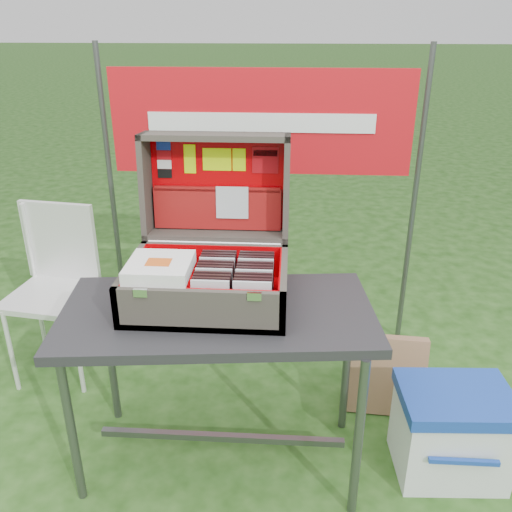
# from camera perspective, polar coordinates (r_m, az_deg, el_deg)

# --- Properties ---
(ground) EXTENTS (80.00, 80.00, 0.00)m
(ground) POSITION_cam_1_polar(r_m,az_deg,el_deg) (2.56, -1.09, -21.08)
(ground) COLOR #1A410F
(ground) RESTS_ON ground
(table) EXTENTS (1.28, 0.73, 0.76)m
(table) POSITION_cam_1_polar(r_m,az_deg,el_deg) (2.34, -3.79, -13.76)
(table) COLOR #232325
(table) RESTS_ON ground
(table_top) EXTENTS (1.28, 0.73, 0.04)m
(table_top) POSITION_cam_1_polar(r_m,az_deg,el_deg) (2.14, -4.05, -6.10)
(table_top) COLOR #232325
(table_top) RESTS_ON ground
(table_leg_fl) EXTENTS (0.04, 0.04, 0.72)m
(table_leg_fl) POSITION_cam_1_polar(r_m,az_deg,el_deg) (2.31, -18.91, -16.66)
(table_leg_fl) COLOR #59595B
(table_leg_fl) RESTS_ON ground
(table_leg_fr) EXTENTS (0.04, 0.04, 0.72)m
(table_leg_fr) POSITION_cam_1_polar(r_m,az_deg,el_deg) (2.17, 10.70, -18.52)
(table_leg_fr) COLOR #59595B
(table_leg_fr) RESTS_ON ground
(table_leg_bl) EXTENTS (0.04, 0.04, 0.72)m
(table_leg_bl) POSITION_cam_1_polar(r_m,az_deg,el_deg) (2.67, -15.09, -9.98)
(table_leg_bl) COLOR #59595B
(table_leg_bl) RESTS_ON ground
(table_leg_br) EXTENTS (0.04, 0.04, 0.72)m
(table_leg_br) POSITION_cam_1_polar(r_m,az_deg,el_deg) (2.55, 9.52, -11.09)
(table_leg_br) COLOR #59595B
(table_leg_br) RESTS_ON ground
(table_brace) EXTENTS (1.07, 0.03, 0.03)m
(table_brace) POSITION_cam_1_polar(r_m,az_deg,el_deg) (2.51, -3.62, -18.49)
(table_brace) COLOR #59595B
(table_brace) RESTS_ON ground
(suitcase) EXTENTS (0.63, 0.61, 0.61)m
(suitcase) POSITION_cam_1_polar(r_m,az_deg,el_deg) (2.11, -5.14, 3.07)
(suitcase) COLOR #4C463C
(suitcase) RESTS_ON table
(suitcase_base_bottom) EXTENTS (0.63, 0.45, 0.02)m
(suitcase_base_bottom) POSITION_cam_1_polar(r_m,az_deg,el_deg) (2.17, -5.09, -4.69)
(suitcase_base_bottom) COLOR #4C463C
(suitcase_base_bottom) RESTS_ON table_top
(suitcase_base_wall_front) EXTENTS (0.63, 0.02, 0.17)m
(suitcase_base_wall_front) POSITION_cam_1_polar(r_m,az_deg,el_deg) (1.96, -6.07, -5.81)
(suitcase_base_wall_front) COLOR #4C463C
(suitcase_base_wall_front) RESTS_ON table_top
(suitcase_base_wall_back) EXTENTS (0.63, 0.02, 0.17)m
(suitcase_base_wall_back) POSITION_cam_1_polar(r_m,az_deg,el_deg) (2.33, -4.39, -0.66)
(suitcase_base_wall_back) COLOR #4C463C
(suitcase_base_wall_back) RESTS_ON table_top
(suitcase_base_wall_left) EXTENTS (0.02, 0.45, 0.17)m
(suitcase_base_wall_left) POSITION_cam_1_polar(r_m,az_deg,el_deg) (2.21, -12.92, -2.71)
(suitcase_base_wall_left) COLOR #4C463C
(suitcase_base_wall_left) RESTS_ON table_top
(suitcase_base_wall_right) EXTENTS (0.02, 0.45, 0.17)m
(suitcase_base_wall_right) POSITION_cam_1_polar(r_m,az_deg,el_deg) (2.12, 2.94, -3.26)
(suitcase_base_wall_right) COLOR #4C463C
(suitcase_base_wall_right) RESTS_ON table_top
(suitcase_liner_floor) EXTENTS (0.58, 0.40, 0.01)m
(suitcase_liner_floor) POSITION_cam_1_polar(r_m,az_deg,el_deg) (2.17, -5.10, -4.34)
(suitcase_liner_floor) COLOR #C5000A
(suitcase_liner_floor) RESTS_ON suitcase_base_bottom
(suitcase_latch_left) EXTENTS (0.05, 0.01, 0.03)m
(suitcase_latch_left) POSITION_cam_1_polar(r_m,az_deg,el_deg) (1.95, -12.07, -3.82)
(suitcase_latch_left) COLOR silver
(suitcase_latch_left) RESTS_ON suitcase_base_wall_front
(suitcase_latch_right) EXTENTS (0.05, 0.01, 0.03)m
(suitcase_latch_right) POSITION_cam_1_polar(r_m,az_deg,el_deg) (1.89, -0.18, -4.28)
(suitcase_latch_right) COLOR silver
(suitcase_latch_right) RESTS_ON suitcase_base_wall_front
(suitcase_hinge) EXTENTS (0.56, 0.02, 0.02)m
(suitcase_hinge) POSITION_cam_1_polar(r_m,az_deg,el_deg) (2.31, -4.42, 1.37)
(suitcase_hinge) COLOR silver
(suitcase_hinge) RESTS_ON suitcase_base_wall_back
(suitcase_lid_back) EXTENTS (0.63, 0.06, 0.45)m
(suitcase_lid_back) POSITION_cam_1_polar(r_m,az_deg,el_deg) (2.40, -4.01, 7.61)
(suitcase_lid_back) COLOR #4C463C
(suitcase_lid_back) RESTS_ON suitcase_base_wall_back
(suitcase_lid_rim_far) EXTENTS (0.63, 0.17, 0.04)m
(suitcase_lid_rim_far) POSITION_cam_1_polar(r_m,az_deg,el_deg) (2.29, -4.35, 12.42)
(suitcase_lid_rim_far) COLOR #4C463C
(suitcase_lid_rim_far) RESTS_ON suitcase_lid_back
(suitcase_lid_rim_near) EXTENTS (0.63, 0.17, 0.04)m
(suitcase_lid_rim_near) POSITION_cam_1_polar(r_m,az_deg,el_deg) (2.38, -4.15, 2.27)
(suitcase_lid_rim_near) COLOR #4C463C
(suitcase_lid_rim_near) RESTS_ON suitcase_lid_back
(suitcase_lid_rim_left) EXTENTS (0.02, 0.20, 0.46)m
(suitcase_lid_rim_left) POSITION_cam_1_polar(r_m,az_deg,el_deg) (2.39, -11.48, 7.26)
(suitcase_lid_rim_left) COLOR #4C463C
(suitcase_lid_rim_left) RESTS_ON suitcase_lid_back
(suitcase_lid_rim_right) EXTENTS (0.02, 0.20, 0.46)m
(suitcase_lid_rim_right) POSITION_cam_1_polar(r_m,az_deg,el_deg) (2.31, 3.24, 7.12)
(suitcase_lid_rim_right) COLOR #4C463C
(suitcase_lid_rim_right) RESTS_ON suitcase_lid_back
(suitcase_lid_liner) EXTENTS (0.57, 0.04, 0.39)m
(suitcase_lid_liner) POSITION_cam_1_polar(r_m,az_deg,el_deg) (2.38, -4.06, 7.53)
(suitcase_lid_liner) COLOR #C5000A
(suitcase_lid_liner) RESTS_ON suitcase_lid_back
(suitcase_liner_wall_front) EXTENTS (0.58, 0.01, 0.14)m
(suitcase_liner_wall_front) POSITION_cam_1_polar(r_m,az_deg,el_deg) (1.96, -6.02, -5.28)
(suitcase_liner_wall_front) COLOR #C5000A
(suitcase_liner_wall_front) RESTS_ON suitcase_base_bottom
(suitcase_liner_wall_back) EXTENTS (0.58, 0.01, 0.14)m
(suitcase_liner_wall_back) POSITION_cam_1_polar(r_m,az_deg,el_deg) (2.31, -4.45, -0.54)
(suitcase_liner_wall_back) COLOR #C5000A
(suitcase_liner_wall_back) RESTS_ON suitcase_base_bottom
(suitcase_liner_wall_left) EXTENTS (0.01, 0.40, 0.14)m
(suitcase_liner_wall_left) POSITION_cam_1_polar(r_m,az_deg,el_deg) (2.20, -12.57, -2.44)
(suitcase_liner_wall_left) COLOR #C5000A
(suitcase_liner_wall_left) RESTS_ON suitcase_base_bottom
(suitcase_liner_wall_right) EXTENTS (0.01, 0.40, 0.14)m
(suitcase_liner_wall_right) POSITION_cam_1_polar(r_m,az_deg,el_deg) (2.11, 2.53, -2.95)
(suitcase_liner_wall_right) COLOR #C5000A
(suitcase_liner_wall_right) RESTS_ON suitcase_base_bottom
(suitcase_lid_pocket) EXTENTS (0.56, 0.05, 0.18)m
(suitcase_lid_pocket) POSITION_cam_1_polar(r_m,az_deg,el_deg) (2.39, -4.07, 4.98)
(suitcase_lid_pocket) COLOR maroon
(suitcase_lid_pocket) RESTS_ON suitcase_lid_liner
(suitcase_pocket_edge) EXTENTS (0.55, 0.02, 0.02)m
(suitcase_pocket_edge) POSITION_cam_1_polar(r_m,az_deg,el_deg) (2.36, -4.13, 7.05)
(suitcase_pocket_edge) COLOR maroon
(suitcase_pocket_edge) RESTS_ON suitcase_lid_pocket
(suitcase_pocket_cd) EXTENTS (0.14, 0.02, 0.14)m
(suitcase_pocket_cd) POSITION_cam_1_polar(r_m,az_deg,el_deg) (2.36, -2.52, 5.64)
(suitcase_pocket_cd) COLOR silver
(suitcase_pocket_cd) RESTS_ON suitcase_lid_pocket
(lid_sticker_cc_a) EXTENTS (0.06, 0.01, 0.04)m
(lid_sticker_cc_a) POSITION_cam_1_polar(r_m,az_deg,el_deg) (2.39, -9.72, 11.37)
(lid_sticker_cc_a) COLOR #1933B2
(lid_sticker_cc_a) RESTS_ON suitcase_lid_liner
(lid_sticker_cc_b) EXTENTS (0.06, 0.01, 0.04)m
(lid_sticker_cc_b) POSITION_cam_1_polar(r_m,az_deg,el_deg) (2.40, -9.67, 10.43)
(lid_sticker_cc_b) COLOR #B00A11
(lid_sticker_cc_b) RESTS_ON suitcase_lid_liner
(lid_sticker_cc_c) EXTENTS (0.06, 0.01, 0.04)m
(lid_sticker_cc_c) POSITION_cam_1_polar(r_m,az_deg,el_deg) (2.40, -9.62, 9.49)
(lid_sticker_cc_c) COLOR white
(lid_sticker_cc_c) RESTS_ON suitcase_lid_liner
(lid_sticker_cc_d) EXTENTS (0.06, 0.01, 0.04)m
(lid_sticker_cc_d) POSITION_cam_1_polar(r_m,az_deg,el_deg) (2.41, -9.57, 8.55)
(lid_sticker_cc_d) COLOR black
(lid_sticker_cc_d) RESTS_ON suitcase_lid_liner
(lid_card_neon_tall) EXTENTS (0.05, 0.01, 0.12)m
(lid_card_neon_tall) POSITION_cam_1_polar(r_m,az_deg,el_deg) (2.38, -6.98, 10.10)
(lid_card_neon_tall) COLOR #C8F005
(lid_card_neon_tall) RESTS_ON suitcase_lid_liner
(lid_card_neon_main) EXTENTS (0.12, 0.01, 0.10)m
(lid_card_neon_main) POSITION_cam_1_polar(r_m,az_deg,el_deg) (2.36, -4.13, 10.10)
(lid_card_neon_main) COLOR #C8F005
(lid_card_neon_main) RESTS_ON suitcase_lid_liner
(lid_card_neon_small) EXTENTS (0.06, 0.01, 0.10)m
(lid_card_neon_small) POSITION_cam_1_polar(r_m,az_deg,el_deg) (2.35, -1.79, 10.09)
(lid_card_neon_small) COLOR #C8F005
(lid_card_neon_small) RESTS_ON suitcase_lid_liner
(lid_sticker_band) EXTENTS (0.11, 0.01, 0.11)m
(lid_sticker_band) POSITION_cam_1_polar(r_m,az_deg,el_deg) (2.34, 0.98, 10.05)
(lid_sticker_band) COLOR #B00A11
(lid_sticker_band) RESTS_ON suitcase_lid_liner
(lid_sticker_band_bar) EXTENTS (0.10, 0.00, 0.02)m
(lid_sticker_band_bar) POSITION_cam_1_polar(r_m,az_deg,el_deg) (2.33, 0.99, 10.78)
(lid_sticker_band_bar) COLOR black
(lid_sticker_band_bar) RESTS_ON suitcase_lid_liner
(cd_left_0) EXTENTS (0.14, 0.01, 0.16)m
(cd_left_0) POSITION_cam_1_polar(r_m,az_deg,el_deg) (1.97, -4.80, -4.66)
(cd_left_0) COLOR silver
(cd_left_0) RESTS_ON suitcase_liner_floor
(cd_left_1) EXTENTS (0.14, 0.01, 0.16)m
(cd_left_1) POSITION_cam_1_polar(r_m,az_deg,el_deg) (1.99, -4.70, -4.32)
(cd_left_1) COLOR black
(cd_left_1) RESTS_ON suitcase_liner_floor
(cd_left_2) EXTENTS (0.14, 0.01, 0.16)m
(cd_left_2) POSITION_cam_1_polar(r_m,az_deg,el_deg) (2.01, -4.61, -3.99)
(cd_left_2) COLOR black
(cd_left_2) RESTS_ON suitcase_liner_floor
(cd_left_3) EXTENTS (0.14, 0.01, 0.16)m
(cd_left_3) POSITION_cam_1_polar(r_m,az_deg,el_deg) (2.03, -4.51, -3.67)
(cd_left_3) COLOR black
(cd_left_3) RESTS_ON suitcase_liner_floor
(cd_left_4) EXTENTS (0.14, 0.01, 0.16)m
(cd_left_4) POSITION_cam_1_polar(r_m,az_deg,el_deg) (2.06, -4.42, -3.35)
(cd_left_4) COLOR silver
(cd_left_4) RESTS_ON suitcase_liner_floor
(cd_left_5) EXTENTS (0.14, 0.01, 0.16)m
(cd_left_5) POSITION_cam_1_polar(r_m,az_deg,el_deg) (2.08, -4.32, -3.04)
(cd_left_5) COLOR black
(cd_left_5) RESTS_ON suitcase_liner_floor
(cd_left_6) EXTENTS (0.14, 0.01, 0.16)m
(cd_left_6) POSITION_cam_1_polar(r_m,az_deg,el_deg) (2.10, -4.23, -2.74)
(cd_left_6) COLOR black
(cd_left_6) RESTS_ON suitcase_liner_floor
(cd_left_7) EXTENTS (0.14, 0.01, 0.16)m
(cd_left_7) POSITION_cam_1_polar(r_m,az_deg,el_deg) (2.12, -4.15, -2.44)
(cd_left_7) COLOR black
(cd_left_7) RESTS_ON suitcase_liner_floor
(cd_left_8) EXTENTS (0.14, 0.01, 0.16)m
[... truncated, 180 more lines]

